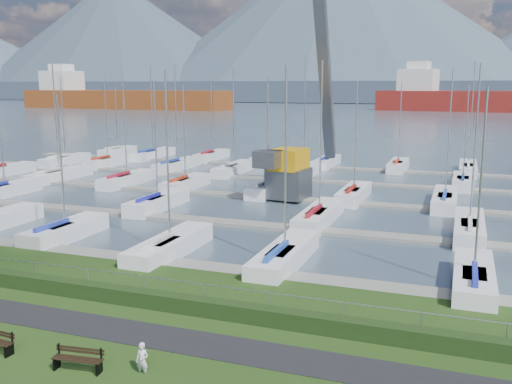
% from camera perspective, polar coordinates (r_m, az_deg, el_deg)
% --- Properties ---
extents(path, '(160.00, 2.00, 0.04)m').
position_cam_1_polar(path, '(23.82, -12.79, -13.44)').
color(path, black).
rests_on(path, grass).
extents(water, '(800.00, 540.00, 0.20)m').
position_cam_1_polar(water, '(281.59, 17.71, 8.09)').
color(water, '#415260').
extents(hedge, '(80.00, 0.70, 0.70)m').
position_cam_1_polar(hedge, '(25.73, -9.65, -10.64)').
color(hedge, '#1D3212').
rests_on(hedge, grass).
extents(fence, '(80.00, 0.04, 0.04)m').
position_cam_1_polar(fence, '(25.76, -9.27, -8.59)').
color(fence, gray).
rests_on(fence, grass).
extents(foothill, '(900.00, 80.00, 12.00)m').
position_cam_1_polar(foothill, '(351.38, 18.29, 9.51)').
color(foothill, '#3B4757').
rests_on(foothill, water).
extents(mountains, '(1190.00, 360.00, 115.00)m').
position_cam_1_polar(mountains, '(427.41, 19.99, 14.98)').
color(mountains, '#485269').
rests_on(mountains, water).
extents(docks, '(90.00, 41.60, 0.25)m').
position_cam_1_polar(docks, '(49.65, 5.53, -0.85)').
color(docks, slate).
rests_on(docks, water).
extents(bench_right, '(1.84, 0.64, 0.85)m').
position_cam_1_polar(bench_right, '(21.15, -17.35, -15.67)').
color(bench_right, black).
rests_on(bench_right, grass).
extents(person, '(0.45, 0.30, 1.24)m').
position_cam_1_polar(person, '(20.37, -11.33, -15.80)').
color(person, silver).
rests_on(person, grass).
extents(crane, '(4.92, 13.34, 22.35)m').
position_cam_1_polar(crane, '(50.45, 4.23, 5.72)').
color(crane, '#515558').
rests_on(crane, water).
extents(cargo_ship_west, '(97.26, 24.06, 21.50)m').
position_cam_1_polar(cargo_ship_west, '(257.82, -13.83, 8.98)').
color(cargo_ship_west, brown).
rests_on(cargo_ship_west, water).
extents(cargo_ship_mid, '(99.79, 31.59, 21.50)m').
position_cam_1_polar(cargo_ship_mid, '(237.53, 22.96, 8.33)').
color(cargo_ship_mid, maroon).
rests_on(cargo_ship_mid, water).
extents(sailboat_fleet, '(75.07, 49.72, 13.73)m').
position_cam_1_polar(sailboat_fleet, '(52.17, 4.50, 6.00)').
color(sailboat_fleet, silver).
rests_on(sailboat_fleet, water).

